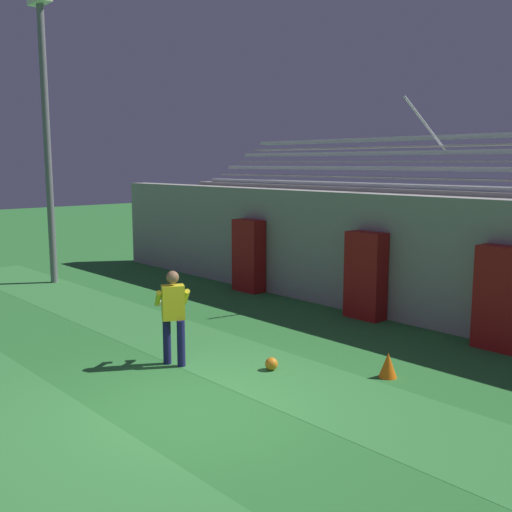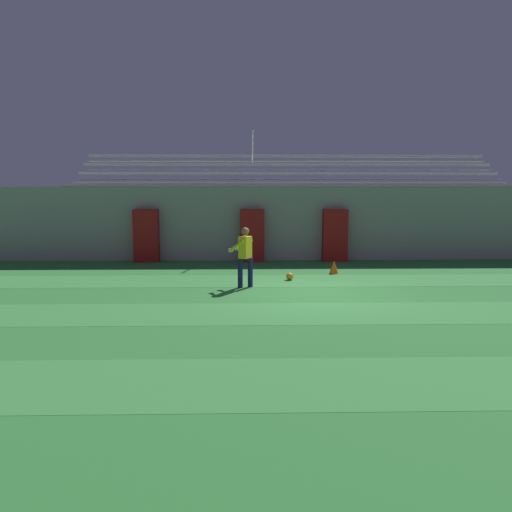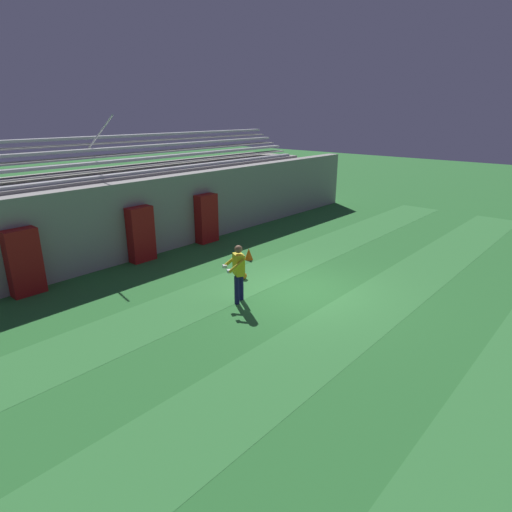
# 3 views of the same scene
# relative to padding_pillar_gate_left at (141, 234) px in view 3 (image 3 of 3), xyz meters

# --- Properties ---
(ground_plane) EXTENTS (80.00, 80.00, 0.00)m
(ground_plane) POSITION_rel_padding_pillar_gate_left_xyz_m (1.56, -5.95, -0.98)
(ground_plane) COLOR #2D7533
(turf_stripe_mid) EXTENTS (28.00, 1.97, 0.01)m
(turf_stripe_mid) POSITION_rel_padding_pillar_gate_left_xyz_m (1.56, -8.01, -0.98)
(turf_stripe_mid) COLOR #38843D
(turf_stripe_mid) RESTS_ON ground
(turf_stripe_far) EXTENTS (28.00, 1.97, 0.01)m
(turf_stripe_far) POSITION_rel_padding_pillar_gate_left_xyz_m (1.56, -4.07, -0.98)
(turf_stripe_far) COLOR #38843D
(turf_stripe_far) RESTS_ON ground
(back_wall) EXTENTS (24.00, 0.60, 2.80)m
(back_wall) POSITION_rel_padding_pillar_gate_left_xyz_m (1.56, 0.55, 0.42)
(back_wall) COLOR #999691
(back_wall) RESTS_ON ground
(padding_pillar_gate_left) EXTENTS (0.91, 0.44, 1.97)m
(padding_pillar_gate_left) POSITION_rel_padding_pillar_gate_left_xyz_m (0.00, 0.00, 0.00)
(padding_pillar_gate_left) COLOR maroon
(padding_pillar_gate_left) RESTS_ON ground
(padding_pillar_gate_right) EXTENTS (0.91, 0.44, 1.97)m
(padding_pillar_gate_right) POSITION_rel_padding_pillar_gate_left_xyz_m (3.13, 0.00, 0.00)
(padding_pillar_gate_right) COLOR maroon
(padding_pillar_gate_right) RESTS_ON ground
(padding_pillar_far_left) EXTENTS (0.91, 0.44, 1.97)m
(padding_pillar_far_left) POSITION_rel_padding_pillar_gate_left_xyz_m (-3.96, 0.00, 0.00)
(padding_pillar_far_left) COLOR maroon
(padding_pillar_far_left) RESTS_ON ground
(bleacher_stand) EXTENTS (18.00, 3.35, 5.03)m
(bleacher_stand) POSITION_rel_padding_pillar_gate_left_xyz_m (1.56, 2.54, 0.51)
(bleacher_stand) COLOR #999691
(bleacher_stand) RESTS_ON ground
(goalkeeper) EXTENTS (0.70, 0.73, 1.67)m
(goalkeeper) POSITION_rel_padding_pillar_gate_left_xyz_m (-0.28, -5.03, -0.03)
(goalkeeper) COLOR #19194C
(goalkeeper) RESTS_ON ground
(soccer_ball) EXTENTS (0.22, 0.22, 0.22)m
(soccer_ball) POSITION_rel_padding_pillar_gate_left_xyz_m (1.07, -3.97, -0.87)
(soccer_ball) COLOR orange
(soccer_ball) RESTS_ON ground
(traffic_cone) EXTENTS (0.30, 0.30, 0.42)m
(traffic_cone) POSITION_rel_padding_pillar_gate_left_xyz_m (2.61, -2.79, -0.77)
(traffic_cone) COLOR orange
(traffic_cone) RESTS_ON ground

